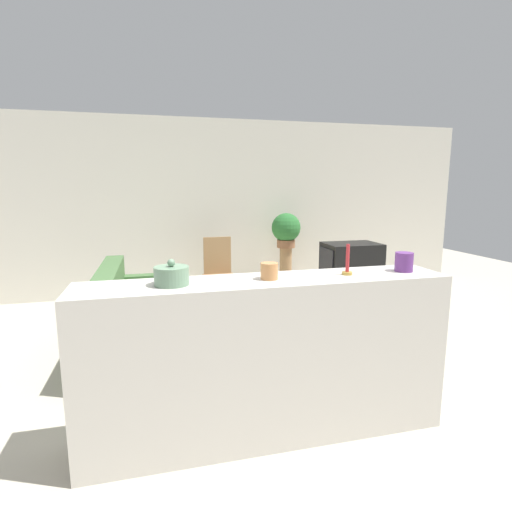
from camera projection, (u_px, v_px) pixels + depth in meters
name	position (u px, v px, depth m)	size (l,w,h in m)	color
ground_plane	(251.00, 399.00, 3.18)	(14.00, 14.00, 0.00)	beige
wall_back	(199.00, 208.00, 6.22)	(9.00, 0.06, 2.70)	beige
couch	(141.00, 322.00, 4.11)	(0.90, 1.89, 0.85)	#476B3D
tv_stand	(350.00, 297.00, 5.27)	(0.85, 0.53, 0.47)	#9E754C
television	(351.00, 261.00, 5.18)	(0.71, 0.50, 0.48)	black
wooden_chair	(219.00, 269.00, 5.67)	(0.44, 0.44, 0.96)	#9E754C
plant_stand	(286.00, 271.00, 6.27)	(0.19, 0.19, 0.74)	#9E754C
potted_plant	(286.00, 229.00, 6.15)	(0.45, 0.45, 0.53)	#8E5B3D
foreground_counter	(268.00, 359.00, 2.64)	(2.41, 0.44, 1.09)	beige
decorative_bowl	(172.00, 276.00, 2.39)	(0.21, 0.21, 0.16)	gray
candle_jar	(269.00, 271.00, 2.54)	(0.11, 0.11, 0.11)	#C6844C
candlestick	(347.00, 265.00, 2.67)	(0.07, 0.07, 0.21)	#B7933D
coffee_tin	(404.00, 262.00, 2.78)	(0.12, 0.12, 0.13)	#66337F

